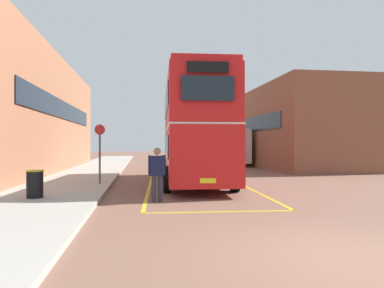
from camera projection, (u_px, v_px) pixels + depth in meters
name	position (u px, v px, depth m)	size (l,w,h in m)	color
ground_plane	(200.00, 176.00, 19.84)	(135.60, 135.60, 0.00)	brown
sidewalk_left	(87.00, 173.00, 21.31)	(4.00, 57.60, 0.14)	#A39E93
brick_building_left	(11.00, 115.00, 22.03)	(6.38, 23.24, 7.16)	#9E6647
depot_building_right	(294.00, 128.00, 28.75)	(7.03, 15.64, 6.13)	brown
double_decker_bus	(194.00, 129.00, 16.34)	(3.19, 10.06, 4.75)	black
single_deck_bus	(220.00, 146.00, 31.86)	(3.06, 9.99, 3.02)	black
pedestrian_boarding	(157.00, 170.00, 11.12)	(0.55, 0.35, 1.69)	#2D2D38
litter_bin	(35.00, 184.00, 11.00)	(0.52, 0.52, 0.86)	black
bus_stop_sign	(100.00, 148.00, 15.01)	(0.44, 0.11, 2.50)	#4C4C51
bay_marking_yellow	(199.00, 188.00, 14.47)	(4.79, 12.16, 0.01)	gold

